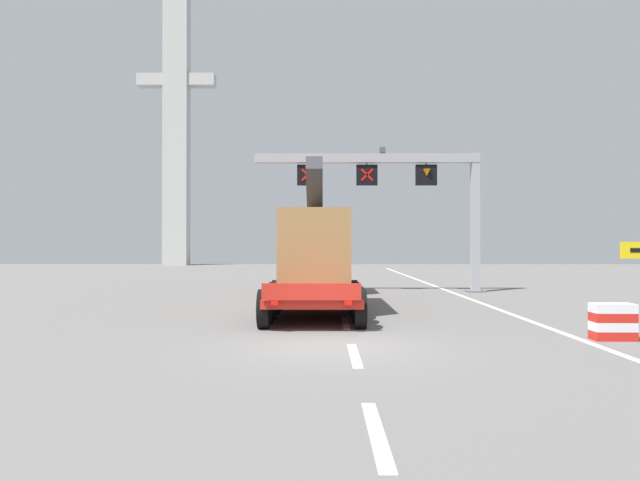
{
  "coord_description": "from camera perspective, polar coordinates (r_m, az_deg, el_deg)",
  "views": [
    {
      "loc": [
        -0.16,
        -13.03,
        2.34
      ],
      "look_at": [
        -0.29,
        10.7,
        2.53
      ],
      "focal_mm": 31.65,
      "sensor_mm": 36.0,
      "label": 1
    }
  ],
  "objects": [
    {
      "name": "ground",
      "position": [
        13.24,
        1.02,
        -10.65
      ],
      "size": [
        112.0,
        112.0,
        0.0
      ],
      "primitive_type": "plane",
      "color": "slate"
    },
    {
      "name": "lane_markings",
      "position": [
        36.74,
        1.36,
        -4.11
      ],
      "size": [
        0.2,
        61.85,
        0.01
      ],
      "color": "silver",
      "rests_on": "ground"
    },
    {
      "name": "edge_line_right",
      "position": [
        25.93,
        14.59,
        -5.62
      ],
      "size": [
        0.2,
        63.0,
        0.01
      ],
      "primitive_type": "cube",
      "color": "silver",
      "rests_on": "ground"
    },
    {
      "name": "overhead_lane_gantry",
      "position": [
        28.6,
        7.87,
        6.03
      ],
      "size": [
        11.47,
        0.9,
        7.22
      ],
      "color": "#9EA0A5",
      "rests_on": "ground"
    },
    {
      "name": "heavy_haul_truck_red",
      "position": [
        23.19,
        -0.38,
        -1.33
      ],
      "size": [
        3.04,
        14.07,
        5.3
      ],
      "color": "red",
      "rests_on": "ground"
    },
    {
      "name": "crash_barrier_striped",
      "position": [
        15.78,
        27.49,
        -7.3
      ],
      "size": [
        1.01,
        0.51,
        0.9
      ],
      "color": "red",
      "rests_on": "ground"
    },
    {
      "name": "bridge_pylon_distant",
      "position": [
        69.57,
        -14.29,
        12.39
      ],
      "size": [
        9.0,
        2.0,
        34.81
      ],
      "color": "#B7B7B2",
      "rests_on": "ground"
    }
  ]
}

